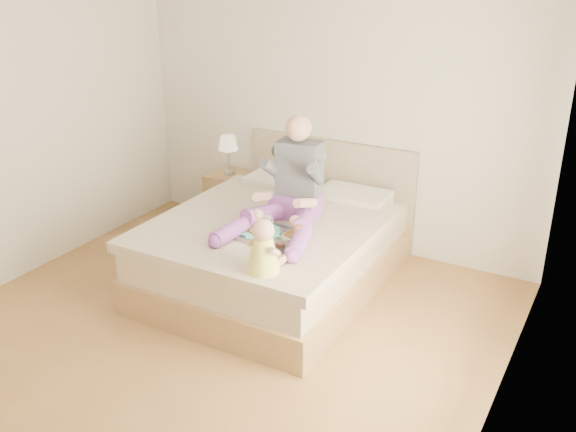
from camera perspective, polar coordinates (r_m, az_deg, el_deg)
The scene contains 7 objects.
room at distance 4.14m, azimuth -7.47°, elevation 6.51°, with size 4.02×4.22×2.71m.
bed at distance 5.45m, azimuth -0.83°, elevation -2.66°, with size 1.70×2.18×1.00m.
nightstand at distance 6.57m, azimuth -4.90°, elevation 1.46°, with size 0.47×0.42×0.56m.
lamp at distance 6.39m, azimuth -5.33°, elevation 6.30°, with size 0.19×0.19×0.40m.
adult at distance 5.10m, azimuth 0.22°, elevation 2.19°, with size 0.73×1.07×0.87m.
tray at distance 4.88m, azimuth -1.44°, elevation -1.57°, with size 0.54×0.44×0.14m.
baby at distance 4.34m, azimuth -2.13°, elevation -3.05°, with size 0.25×0.35×0.38m.
Camera 1 is at (2.48, -3.17, 2.65)m, focal length 40.00 mm.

